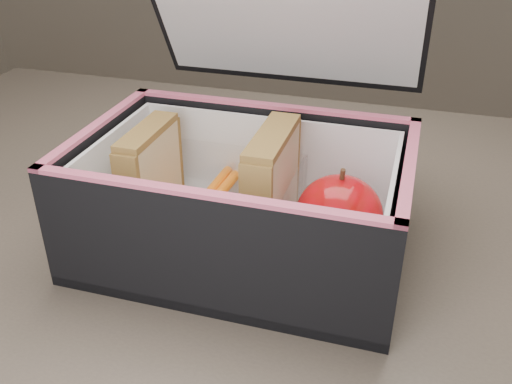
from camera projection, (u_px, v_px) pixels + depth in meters
The scene contains 8 objects.
kitchen_table at pixel (250, 285), 0.67m from camera, with size 1.20×0.80×0.75m.
lunch_bag at pixel (245, 191), 0.55m from camera, with size 0.31×0.30×0.29m.
plastic_tub at pixel (210, 201), 0.57m from camera, with size 0.17×0.12×0.07m, color white, non-canonical shape.
sandwich_left at pixel (151, 175), 0.57m from camera, with size 0.03×0.09×0.10m.
sandwich_right at pixel (272, 188), 0.54m from camera, with size 0.03×0.10×0.11m.
carrot_sticks at pixel (211, 214), 0.58m from camera, with size 0.05×0.15×0.03m.
paper_napkin at pixel (333, 248), 0.55m from camera, with size 0.07×0.07×0.01m, color white.
red_apple at pixel (339, 215), 0.53m from camera, with size 0.10×0.10×0.09m.
Camera 1 is at (0.16, -0.51, 1.09)m, focal length 40.00 mm.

